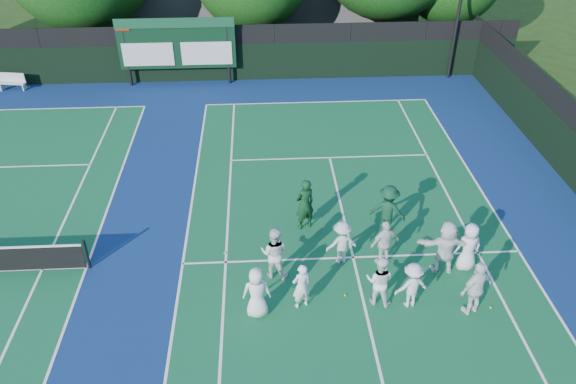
{
  "coord_description": "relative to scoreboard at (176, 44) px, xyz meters",
  "views": [
    {
      "loc": [
        -2.9,
        -12.75,
        11.89
      ],
      "look_at": [
        -2.0,
        3.0,
        1.3
      ],
      "focal_mm": 35.0,
      "sensor_mm": 36.0,
      "label": 1
    }
  ],
  "objects": [
    {
      "name": "ground",
      "position": [
        7.01,
        -15.59,
        -2.19
      ],
      "size": [
        120.0,
        120.0,
        0.0
      ],
      "primitive_type": "plane",
      "color": "#1F3A10",
      "rests_on": "ground"
    },
    {
      "name": "court_apron",
      "position": [
        1.01,
        -14.59,
        -2.19
      ],
      "size": [
        34.0,
        32.0,
        0.01
      ],
      "primitive_type": "cube",
      "color": "navy",
      "rests_on": "ground"
    },
    {
      "name": "near_court",
      "position": [
        7.01,
        -14.59,
        -2.18
      ],
      "size": [
        11.05,
        23.85,
        0.01
      ],
      "color": "#135C32",
      "rests_on": "ground"
    },
    {
      "name": "back_fence",
      "position": [
        1.01,
        0.41,
        -0.83
      ],
      "size": [
        34.0,
        0.08,
        3.0
      ],
      "color": "black",
      "rests_on": "ground"
    },
    {
      "name": "scoreboard",
      "position": [
        0.0,
        0.0,
        0.0
      ],
      "size": [
        6.0,
        0.21,
        3.55
      ],
      "color": "black",
      "rests_on": "ground"
    },
    {
      "name": "clubhouse",
      "position": [
        5.01,
        8.41,
        -0.19
      ],
      "size": [
        18.0,
        6.0,
        4.0
      ],
      "primitive_type": "cube",
      "color": "#525256",
      "rests_on": "ground"
    },
    {
      "name": "bench",
      "position": [
        -8.62,
        -0.22,
        -1.71
      ],
      "size": [
        1.46,
        0.6,
        0.9
      ],
      "color": "silver",
      "rests_on": "ground"
    },
    {
      "name": "tennis_ball_0",
      "position": [
        6.5,
        -16.31,
        -2.16
      ],
      "size": [
        0.07,
        0.07,
        0.07
      ],
      "primitive_type": "sphere",
      "color": "gold",
      "rests_on": "ground"
    },
    {
      "name": "tennis_ball_1",
      "position": [
        8.0,
        -14.97,
        -2.16
      ],
      "size": [
        0.07,
        0.07,
        0.07
      ],
      "primitive_type": "sphere",
      "color": "gold",
      "rests_on": "ground"
    },
    {
      "name": "tennis_ball_2",
      "position": [
        10.66,
        -17.05,
        -2.16
      ],
      "size": [
        0.07,
        0.07,
        0.07
      ],
      "primitive_type": "sphere",
      "color": "gold",
      "rests_on": "ground"
    },
    {
      "name": "tennis_ball_3",
      "position": [
        2.85,
        -14.16,
        -2.16
      ],
      "size": [
        0.07,
        0.07,
        0.07
      ],
      "primitive_type": "sphere",
      "color": "gold",
      "rests_on": "ground"
    },
    {
      "name": "player_front_0",
      "position": [
        3.89,
        -16.86,
        -1.37
      ],
      "size": [
        0.81,
        0.53,
        1.65
      ],
      "primitive_type": "imported",
      "rotation": [
        0.0,
        0.0,
        3.15
      ],
      "color": "white",
      "rests_on": "ground"
    },
    {
      "name": "player_front_1",
      "position": [
        5.17,
        -16.63,
        -1.42
      ],
      "size": [
        0.66,
        0.54,
        1.55
      ],
      "primitive_type": "imported",
      "rotation": [
        0.0,
        0.0,
        3.5
      ],
      "color": "white",
      "rests_on": "ground"
    },
    {
      "name": "player_front_2",
      "position": [
        7.41,
        -16.59,
        -1.36
      ],
      "size": [
        0.98,
        0.88,
        1.66
      ],
      "primitive_type": "imported",
      "rotation": [
        0.0,
        0.0,
        2.77
      ],
      "color": "white",
      "rests_on": "ground"
    },
    {
      "name": "player_front_3",
      "position": [
        8.32,
        -16.76,
        -1.44
      ],
      "size": [
        1.07,
        0.75,
        1.51
      ],
      "primitive_type": "imported",
      "rotation": [
        0.0,
        0.0,
        3.35
      ],
      "color": "silver",
      "rests_on": "ground"
    },
    {
      "name": "player_front_4",
      "position": [
        10.03,
        -17.13,
        -1.29
      ],
      "size": [
        1.15,
        0.83,
        1.81
      ],
      "primitive_type": "imported",
      "rotation": [
        0.0,
        0.0,
        3.55
      ],
      "color": "white",
      "rests_on": "ground"
    },
    {
      "name": "player_back_0",
      "position": [
        4.44,
        -15.26,
        -1.3
      ],
      "size": [
        1.02,
        0.89,
        1.79
      ],
      "primitive_type": "imported",
      "rotation": [
        0.0,
        0.0,
        2.87
      ],
      "color": "silver",
      "rests_on": "ground"
    },
    {
      "name": "player_back_1",
      "position": [
        6.58,
        -14.74,
        -1.42
      ],
      "size": [
        1.08,
        0.75,
        1.53
      ],
      "primitive_type": "imported",
      "rotation": [
        0.0,
        0.0,
        3.33
      ],
      "color": "silver",
      "rests_on": "ground"
    },
    {
      "name": "player_back_2",
      "position": [
        7.9,
        -14.9,
        -1.37
      ],
      "size": [
        1.03,
        0.68,
        1.63
      ],
      "primitive_type": "imported",
      "rotation": [
        0.0,
        0.0,
        3.46
      ],
      "color": "white",
      "rests_on": "ground"
    },
    {
      "name": "player_back_3",
      "position": [
        9.69,
        -15.33,
        -1.26
      ],
      "size": [
        1.75,
        0.67,
        1.85
      ],
      "primitive_type": "imported",
      "rotation": [
        0.0,
        0.0,
        3.07
      ],
      "color": "white",
      "rests_on": "ground"
    },
    {
      "name": "player_back_4",
      "position": [
        10.45,
        -15.25,
        -1.35
      ],
      "size": [
        0.87,
        0.61,
        1.67
      ],
      "primitive_type": "imported",
      "rotation": [
        0.0,
        0.0,
        3.24
      ],
      "color": "white",
      "rests_on": "ground"
    },
    {
      "name": "coach_left",
      "position": [
        5.56,
        -12.87,
        -1.22
      ],
      "size": [
        0.83,
        0.71,
        1.93
      ],
      "primitive_type": "imported",
      "rotation": [
        0.0,
        0.0,
        3.56
      ],
      "color": "#0E361A",
      "rests_on": "ground"
    },
    {
      "name": "coach_right",
      "position": [
        8.33,
        -13.29,
        -1.27
      ],
      "size": [
        1.36,
        1.08,
        1.84
      ],
      "primitive_type": "imported",
      "rotation": [
        0.0,
        0.0,
        2.75
      ],
      "color": "#0F3A23",
      "rests_on": "ground"
    }
  ]
}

